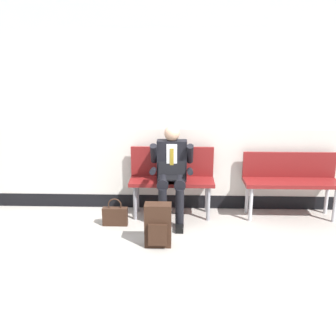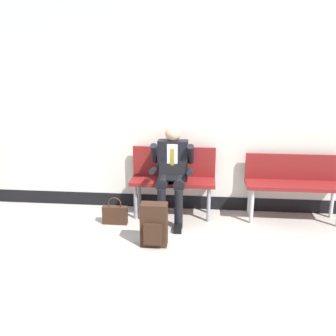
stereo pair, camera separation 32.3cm
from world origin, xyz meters
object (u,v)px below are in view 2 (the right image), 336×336
bench_empty (294,180)px  person_seated (172,171)px  backpack (154,225)px  handbag (115,214)px  bench_with_person (173,175)px

bench_empty → person_seated: person_seated is taller
backpack → handbag: (-0.60, 0.55, -0.12)m
bench_with_person → handbag: bearing=-150.2°
bench_with_person → backpack: (-0.14, -0.98, -0.32)m
person_seated → backpack: size_ratio=2.46×
person_seated → handbag: person_seated is taller
bench_empty → backpack: bearing=-151.2°
bench_empty → person_seated: 1.64m
person_seated → backpack: person_seated is taller
bench_with_person → person_seated: bearing=-90.0°
bench_with_person → person_seated: person_seated is taller
backpack → handbag: backpack is taller
person_seated → backpack: bearing=-100.3°
bench_with_person → handbag: bench_with_person is taller
bench_with_person → handbag: (-0.74, -0.42, -0.44)m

